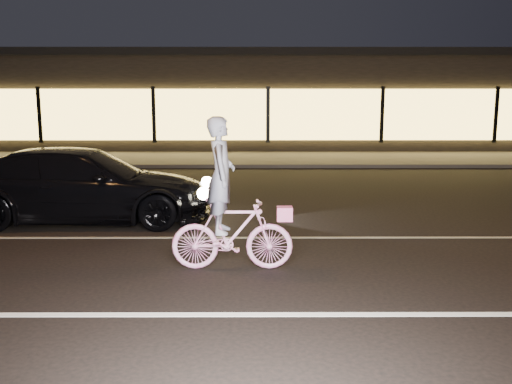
{
  "coord_description": "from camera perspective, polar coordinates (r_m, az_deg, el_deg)",
  "views": [
    {
      "loc": [
        -0.55,
        -7.8,
        2.6
      ],
      "look_at": [
        -0.52,
        0.6,
        1.08
      ],
      "focal_mm": 40.0,
      "sensor_mm": 36.0,
      "label": 1
    }
  ],
  "objects": [
    {
      "name": "lane_stripe_near",
      "position": [
        6.83,
        4.51,
        -12.12
      ],
      "size": [
        60.0,
        0.12,
        0.01
      ],
      "primitive_type": "cube",
      "color": "silver",
      "rests_on": "ground"
    },
    {
      "name": "sidewalk",
      "position": [
        20.96,
        1.31,
        3.3
      ],
      "size": [
        30.0,
        4.0,
        0.12
      ],
      "primitive_type": "cube",
      "color": "#383533",
      "rests_on": "ground"
    },
    {
      "name": "sedan",
      "position": [
        11.77,
        -16.87,
        0.66
      ],
      "size": [
        5.09,
        2.2,
        1.46
      ],
      "rotation": [
        0.0,
        0.0,
        1.6
      ],
      "color": "black",
      "rests_on": "ground"
    },
    {
      "name": "storefront",
      "position": [
        26.77,
        0.99,
        9.3
      ],
      "size": [
        25.4,
        8.42,
        4.2
      ],
      "color": "black",
      "rests_on": "ground"
    },
    {
      "name": "cyclist",
      "position": [
        8.23,
        -2.7,
        -2.46
      ],
      "size": [
        1.77,
        0.61,
        2.23
      ],
      "rotation": [
        0.0,
        0.0,
        1.57
      ],
      "color": "#FF47AE",
      "rests_on": "ground"
    },
    {
      "name": "lane_stripe_far",
      "position": [
        10.15,
        2.91,
        -4.58
      ],
      "size": [
        60.0,
        0.1,
        0.01
      ],
      "primitive_type": "cube",
      "color": "gray",
      "rests_on": "ground"
    },
    {
      "name": "ground",
      "position": [
        8.24,
        3.66,
        -8.17
      ],
      "size": [
        90.0,
        90.0,
        0.0
      ],
      "primitive_type": "plane",
      "color": "black",
      "rests_on": "ground"
    }
  ]
}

